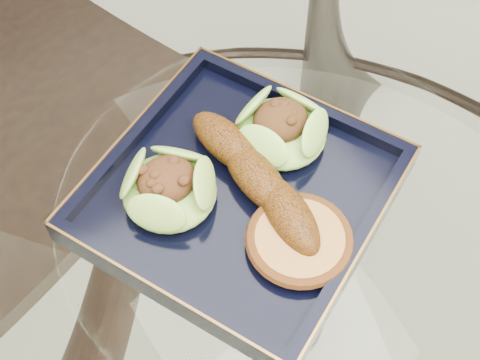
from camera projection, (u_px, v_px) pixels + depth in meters
dining_table at (275, 301)px, 0.80m from camera, size 1.13×1.13×0.77m
navy_plate at (240, 196)px, 0.68m from camera, size 0.36×0.36×0.02m
lettuce_wrap_left at (169, 189)px, 0.65m from camera, size 0.12×0.12×0.03m
lettuce_wrap_right at (282, 130)px, 0.69m from camera, size 0.09×0.09×0.03m
roasted_plantain at (257, 177)px, 0.65m from camera, size 0.04×0.19×0.04m
crumb_patty at (299, 241)px, 0.63m from camera, size 0.12×0.12×0.02m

